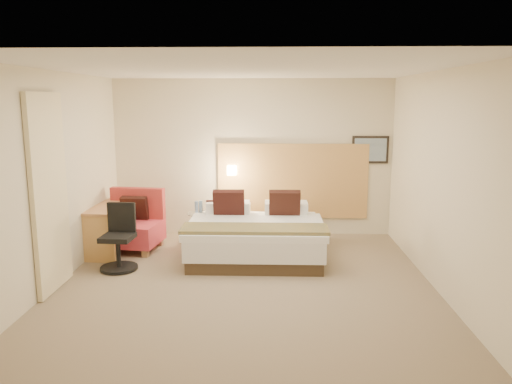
{
  "coord_description": "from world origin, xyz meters",
  "views": [
    {
      "loc": [
        0.34,
        -6.11,
        2.33
      ],
      "look_at": [
        0.12,
        0.67,
        1.08
      ],
      "focal_mm": 35.0,
      "sensor_mm": 36.0,
      "label": 1
    }
  ],
  "objects_px": {
    "bed": "(256,235)",
    "desk_chair": "(119,243)",
    "lounge_chair": "(133,226)",
    "desk": "(113,216)",
    "side_table": "(203,228)"
  },
  "relations": [
    {
      "from": "bed",
      "to": "desk_chair",
      "type": "xyz_separation_m",
      "value": [
        -1.89,
        -0.7,
        0.06
      ]
    },
    {
      "from": "side_table",
      "to": "desk",
      "type": "distance_m",
      "value": 1.41
    },
    {
      "from": "lounge_chair",
      "to": "side_table",
      "type": "bearing_deg",
      "value": 8.26
    },
    {
      "from": "lounge_chair",
      "to": "side_table",
      "type": "height_order",
      "value": "lounge_chair"
    },
    {
      "from": "desk",
      "to": "desk_chair",
      "type": "distance_m",
      "value": 0.89
    },
    {
      "from": "desk",
      "to": "desk_chair",
      "type": "relative_size",
      "value": 1.32
    },
    {
      "from": "lounge_chair",
      "to": "side_table",
      "type": "relative_size",
      "value": 1.64
    },
    {
      "from": "side_table",
      "to": "desk_chair",
      "type": "xyz_separation_m",
      "value": [
        -1.02,
        -1.14,
        0.07
      ]
    },
    {
      "from": "bed",
      "to": "lounge_chair",
      "type": "distance_m",
      "value": 1.99
    },
    {
      "from": "lounge_chair",
      "to": "desk",
      "type": "height_order",
      "value": "lounge_chair"
    },
    {
      "from": "lounge_chair",
      "to": "bed",
      "type": "bearing_deg",
      "value": -7.9
    },
    {
      "from": "lounge_chair",
      "to": "desk",
      "type": "xyz_separation_m",
      "value": [
        -0.24,
        -0.17,
        0.2
      ]
    },
    {
      "from": "bed",
      "to": "side_table",
      "type": "xyz_separation_m",
      "value": [
        -0.87,
        0.43,
        -0.01
      ]
    },
    {
      "from": "bed",
      "to": "desk_chair",
      "type": "distance_m",
      "value": 2.02
    },
    {
      "from": "lounge_chair",
      "to": "desk_chair",
      "type": "bearing_deg",
      "value": -85.04
    }
  ]
}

